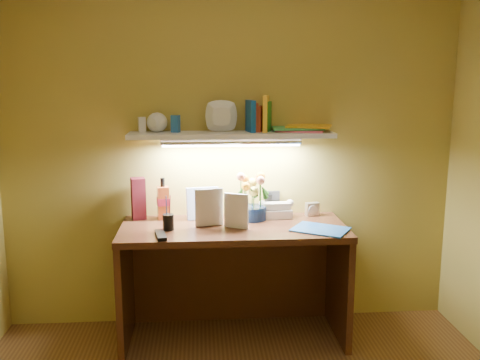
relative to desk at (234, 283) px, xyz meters
name	(u,v)px	position (x,y,z in m)	size (l,w,h in m)	color
desk	(234,283)	(0.00, 0.00, 0.00)	(1.40, 0.60, 0.75)	#391C0F
flower_bouquet	(253,196)	(0.13, 0.14, 0.53)	(0.19, 0.19, 0.31)	#0C1A38
telephone	(276,208)	(0.29, 0.19, 0.43)	(0.19, 0.15, 0.12)	beige
desk_clock	(312,209)	(0.54, 0.21, 0.42)	(0.09, 0.04, 0.09)	silver
whisky_bottle	(163,198)	(-0.44, 0.20, 0.51)	(0.07, 0.07, 0.27)	#B74A1D
whisky_box	(138,199)	(-0.60, 0.22, 0.51)	(0.09, 0.09, 0.27)	maroon
pen_cup	(168,217)	(-0.40, -0.06, 0.46)	(0.07, 0.07, 0.16)	black
art_card	(203,203)	(-0.19, 0.19, 0.48)	(0.21, 0.04, 0.21)	white
tv_remote	(161,235)	(-0.44, -0.20, 0.39)	(0.05, 0.19, 0.02)	black
blue_folder	(320,229)	(0.52, -0.13, 0.38)	(0.32, 0.23, 0.01)	blue
desk_book_a	(195,208)	(-0.24, -0.01, 0.49)	(0.18, 0.02, 0.24)	beige
desk_book_b	(224,210)	(-0.06, -0.01, 0.48)	(0.16, 0.02, 0.22)	white
wall_shelf	(233,129)	(0.01, 0.18, 0.96)	(1.31, 0.30, 0.26)	white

